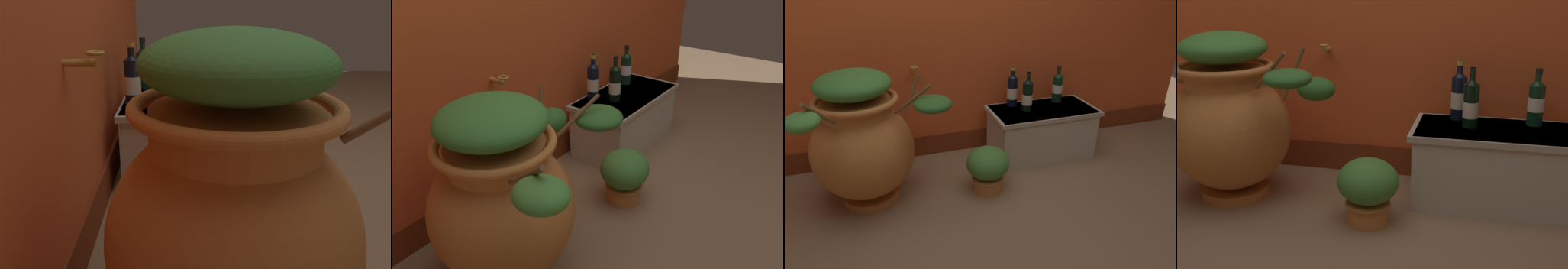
{
  "view_description": "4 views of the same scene",
  "coord_description": "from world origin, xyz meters",
  "views": [
    {
      "loc": [
        -1.52,
        0.75,
        0.93
      ],
      "look_at": [
        0.09,
        0.68,
        0.37
      ],
      "focal_mm": 38.37,
      "sensor_mm": 36.0,
      "label": 1
    },
    {
      "loc": [
        -1.42,
        -0.4,
        1.39
      ],
      "look_at": [
        0.1,
        0.73,
        0.36
      ],
      "focal_mm": 34.19,
      "sensor_mm": 36.0,
      "label": 2
    },
    {
      "loc": [
        -0.5,
        -1.31,
        1.35
      ],
      "look_at": [
        0.13,
        0.66,
        0.34
      ],
      "focal_mm": 30.65,
      "sensor_mm": 36.0,
      "label": 3
    },
    {
      "loc": [
        0.63,
        -1.59,
        1.14
      ],
      "look_at": [
        0.07,
        0.8,
        0.33
      ],
      "focal_mm": 46.03,
      "sensor_mm": 36.0,
      "label": 4
    }
  ],
  "objects": [
    {
      "name": "ground_plane",
      "position": [
        0.0,
        0.0,
        0.0
      ],
      "size": [
        7.0,
        7.0,
        0.0
      ],
      "primitive_type": "plane",
      "color": "#896B4C"
    },
    {
      "name": "terracotta_urn",
      "position": [
        -0.63,
        0.62,
        0.42
      ],
      "size": [
        0.84,
        0.83,
        0.86
      ],
      "color": "#C17033",
      "rests_on": "ground_plane"
    },
    {
      "name": "stone_ledge",
      "position": [
        0.69,
        0.83,
        0.21
      ],
      "size": [
        0.82,
        0.42,
        0.4
      ],
      "color": "beige",
      "rests_on": "ground_plane"
    },
    {
      "name": "wine_bottle_left",
      "position": [
        0.49,
        0.97,
        0.53
      ],
      "size": [
        0.08,
        0.08,
        0.31
      ],
      "color": "black",
      "rests_on": "stone_ledge"
    },
    {
      "name": "wine_bottle_middle",
      "position": [
        0.87,
        0.95,
        0.52
      ],
      "size": [
        0.08,
        0.08,
        0.29
      ],
      "color": "black",
      "rests_on": "stone_ledge"
    },
    {
      "name": "wine_bottle_right",
      "position": [
        0.56,
        0.84,
        0.52
      ],
      "size": [
        0.08,
        0.08,
        0.3
      ],
      "color": "black",
      "rests_on": "stone_ledge"
    },
    {
      "name": "potted_shrub",
      "position": [
        0.13,
        0.48,
        0.18
      ],
      "size": [
        0.29,
        0.28,
        0.32
      ],
      "color": "#CC7F3D",
      "rests_on": "ground_plane"
    }
  ]
}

